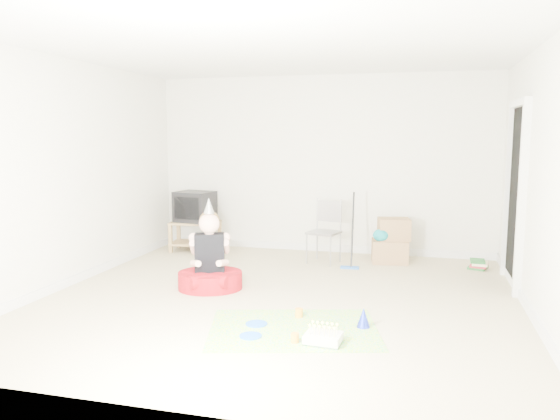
% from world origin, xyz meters
% --- Properties ---
extents(ground, '(5.00, 5.00, 0.00)m').
position_xyz_m(ground, '(0.00, 0.00, 0.00)').
color(ground, '#C3B48C').
rests_on(ground, ground).
extents(doorway_recess, '(0.02, 0.90, 2.05)m').
position_xyz_m(doorway_recess, '(2.48, 1.20, 1.02)').
color(doorway_recess, black).
rests_on(doorway_recess, ground).
extents(tv_stand, '(0.76, 0.53, 0.45)m').
position_xyz_m(tv_stand, '(-1.85, 2.03, 0.27)').
color(tv_stand, olive).
rests_on(tv_stand, ground).
extents(crt_tv, '(0.60, 0.53, 0.45)m').
position_xyz_m(crt_tv, '(-1.85, 2.03, 0.67)').
color(crt_tv, black).
rests_on(crt_tv, tv_stand).
extents(folding_chair, '(0.47, 0.46, 0.87)m').
position_xyz_m(folding_chair, '(0.16, 1.75, 0.42)').
color(folding_chair, '#949399').
rests_on(folding_chair, ground).
extents(cardboard_boxes, '(0.54, 0.45, 0.61)m').
position_xyz_m(cardboard_boxes, '(1.05, 2.00, 0.29)').
color(cardboard_boxes, '#9C744B').
rests_on(cardboard_boxes, ground).
extents(floor_mop, '(0.25, 0.33, 0.98)m').
position_xyz_m(floor_mop, '(0.55, 1.51, 0.26)').
color(floor_mop, blue).
rests_on(floor_mop, ground).
extents(book_pile, '(0.29, 0.33, 0.12)m').
position_xyz_m(book_pile, '(2.19, 1.93, 0.06)').
color(book_pile, '#226729').
rests_on(book_pile, ground).
extents(seated_woman, '(0.92, 0.92, 1.04)m').
position_xyz_m(seated_woman, '(-0.86, 0.16, 0.23)').
color(seated_woman, '#A20E17').
rests_on(seated_woman, ground).
extents(party_mat, '(1.73, 1.44, 0.01)m').
position_xyz_m(party_mat, '(0.36, -0.87, 0.00)').
color(party_mat, '#E12F86').
rests_on(party_mat, ground).
extents(birthday_cake, '(0.32, 0.26, 0.14)m').
position_xyz_m(birthday_cake, '(0.68, -1.13, 0.04)').
color(birthday_cake, silver).
rests_on(birthday_cake, party_mat).
extents(blue_plate_near, '(0.26, 0.26, 0.01)m').
position_xyz_m(blue_plate_near, '(0.00, -0.85, 0.01)').
color(blue_plate_near, blue).
rests_on(blue_plate_near, party_mat).
extents(blue_plate_far, '(0.22, 0.22, 0.01)m').
position_xyz_m(blue_plate_far, '(0.04, -1.15, 0.01)').
color(blue_plate_far, blue).
rests_on(blue_plate_far, party_mat).
extents(orange_cup_near, '(0.10, 0.10, 0.08)m').
position_xyz_m(orange_cup_near, '(0.34, -0.55, 0.05)').
color(orange_cup_near, orange).
rests_on(orange_cup_near, party_mat).
extents(orange_cup_far, '(0.10, 0.10, 0.08)m').
position_xyz_m(orange_cup_far, '(0.45, -1.19, 0.05)').
color(orange_cup_far, orange).
rests_on(orange_cup_far, party_mat).
extents(blue_party_hat, '(0.17, 0.17, 0.18)m').
position_xyz_m(blue_party_hat, '(0.96, -0.67, 0.10)').
color(blue_party_hat, '#1A2BB8').
rests_on(blue_party_hat, party_mat).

